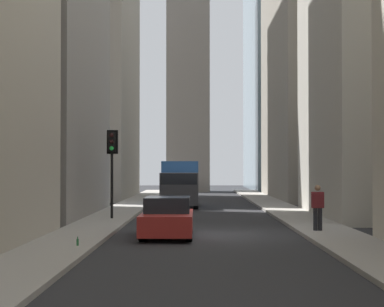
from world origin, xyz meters
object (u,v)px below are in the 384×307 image
at_px(delivery_truck, 180,183).
at_px(sedan_red, 167,218).
at_px(pedestrian, 318,206).
at_px(discarded_bottle, 78,242).
at_px(traffic_light_midblock, 112,153).

bearing_deg(delivery_truck, sedan_red, -180.00).
distance_m(delivery_truck, pedestrian, 18.08).
height_order(pedestrian, discarded_bottle, pedestrian).
bearing_deg(delivery_truck, pedestrian, -162.27).
distance_m(sedan_red, discarded_bottle, 4.57).
height_order(delivery_truck, pedestrian, delivery_truck).
bearing_deg(sedan_red, discarded_bottle, 146.66).
bearing_deg(discarded_bottle, pedestrian, -58.56).
relative_size(traffic_light_midblock, pedestrian, 2.41).
xyz_separation_m(delivery_truck, traffic_light_midblock, (-11.31, 2.85, 1.66)).
xyz_separation_m(sedan_red, traffic_light_midblock, (7.00, 2.85, 2.45)).
height_order(sedan_red, discarded_bottle, sedan_red).
bearing_deg(sedan_red, delivery_truck, 0.00).
xyz_separation_m(pedestrian, discarded_bottle, (-4.89, 8.01, -0.81)).
xyz_separation_m(traffic_light_midblock, pedestrian, (-5.91, -8.36, -2.06)).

